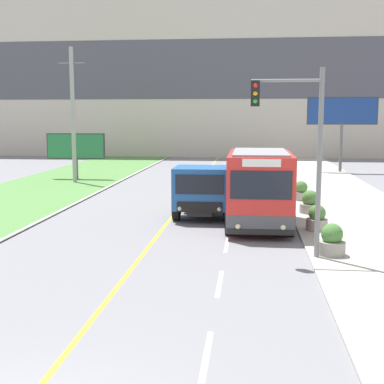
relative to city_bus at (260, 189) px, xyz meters
The scene contains 11 objects.
apartment_block_background 43.03m from the city_bus, 95.37° to the left, with size 80.00×8.04×18.62m.
city_bus is the anchor object (origin of this frame).
dump_truck 3.40m from the city_bus, 138.49° to the left, with size 2.53×6.15×2.38m.
utility_pole_far 19.14m from the city_bus, 131.87° to the left, with size 1.80×0.28×9.29m.
traffic_light_mast 5.44m from the city_bus, 76.65° to the right, with size 2.28×0.32×6.11m.
billboard_large 24.25m from the city_bus, 73.02° to the left, with size 5.64×0.24×6.16m.
billboard_small 20.77m from the city_bus, 129.26° to the left, with size 4.35×0.24×3.37m.
planter_round_near 5.19m from the city_bus, 63.13° to the right, with size 0.89×0.89×1.06m.
planter_round_second 2.60m from the city_bus, 15.28° to the right, with size 0.85×0.85×1.03m.
planter_round_third 4.22m from the city_bus, 53.38° to the left, with size 0.98×0.98×1.08m.
planter_round_far 7.64m from the city_bus, 71.74° to the left, with size 0.89×0.89×1.05m.
Camera 1 is at (3.53, -6.53, 4.61)m, focal length 50.00 mm.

